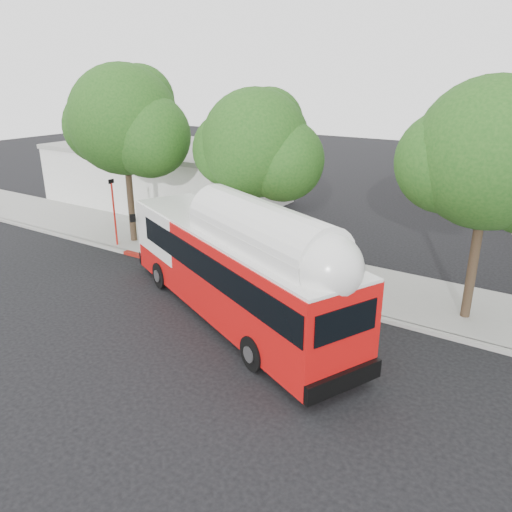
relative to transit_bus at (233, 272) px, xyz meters
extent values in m
plane|color=black|center=(-1.24, -0.98, -1.93)|extent=(120.00, 120.00, 0.00)
cube|color=gray|center=(-1.24, 5.52, -1.85)|extent=(60.00, 5.00, 0.15)
cube|color=gray|center=(-1.24, 2.92, -1.85)|extent=(60.00, 0.30, 0.15)
cube|color=maroon|center=(-4.24, 2.92, -1.85)|extent=(10.00, 0.32, 0.16)
cylinder|color=#2D2116|center=(-10.24, 4.52, 1.11)|extent=(0.36, 0.36, 6.08)
sphere|color=#1A4914|center=(-10.24, 4.52, 4.91)|extent=(5.80, 5.80, 5.80)
sphere|color=#1A4914|center=(-8.65, 4.72, 4.15)|extent=(4.35, 4.35, 4.35)
cylinder|color=#2D2116|center=(-2.24, 5.02, 0.79)|extent=(0.36, 0.36, 5.44)
sphere|color=#1A4914|center=(-2.24, 5.02, 4.19)|extent=(5.00, 5.00, 5.00)
sphere|color=#1A4914|center=(-0.87, 5.22, 3.51)|extent=(3.75, 3.75, 3.75)
cylinder|color=#2D2116|center=(7.76, 4.82, 0.95)|extent=(0.36, 0.36, 5.76)
sphere|color=#1A4914|center=(7.76, 4.82, 4.55)|extent=(5.40, 5.40, 5.40)
cube|color=silver|center=(-15.24, 13.02, 0.07)|extent=(16.00, 10.00, 4.00)
cube|color=gray|center=(-15.24, 13.02, 2.17)|extent=(16.20, 10.20, 0.30)
cube|color=red|center=(-0.09, 0.04, 0.01)|extent=(12.93, 7.94, 3.13)
cube|color=black|center=(0.40, -0.18, 0.66)|extent=(11.78, 7.46, 1.02)
cube|color=white|center=(-0.09, 0.04, 1.62)|extent=(12.89, 7.87, 0.11)
cube|color=white|center=(1.87, -0.86, 1.90)|extent=(7.17, 4.84, 0.59)
cube|color=black|center=(-6.51, 2.99, -1.39)|extent=(1.59, 2.12, 0.06)
imported|color=#30229F|center=(-6.51, 2.99, -0.87)|extent=(1.36, 1.95, 0.97)
cylinder|color=red|center=(-10.43, 3.43, -0.11)|extent=(0.11, 0.11, 3.63)
cube|color=black|center=(-10.43, 3.43, 1.79)|extent=(0.05, 0.36, 0.23)
camera|label=1|loc=(10.47, -14.48, 7.20)|focal=35.00mm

